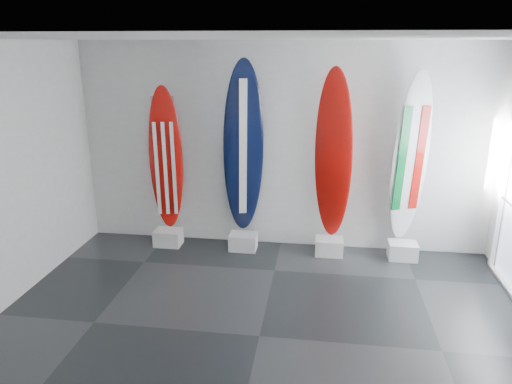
# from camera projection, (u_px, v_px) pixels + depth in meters

# --- Properties ---
(floor) EXTENTS (6.00, 6.00, 0.00)m
(floor) POSITION_uv_depth(u_px,v_px,m) (259.00, 336.00, 5.04)
(floor) COLOR black
(floor) RESTS_ON ground
(ceiling) EXTENTS (6.00, 6.00, 0.00)m
(ceiling) POSITION_uv_depth(u_px,v_px,m) (260.00, 38.00, 4.15)
(ceiling) COLOR white
(ceiling) RESTS_ON wall_back
(wall_back) EXTENTS (6.00, 0.00, 6.00)m
(wall_back) POSITION_uv_depth(u_px,v_px,m) (283.00, 148.00, 6.96)
(wall_back) COLOR silver
(wall_back) RESTS_ON ground
(wall_front) EXTENTS (6.00, 0.00, 6.00)m
(wall_front) POSITION_uv_depth(u_px,v_px,m) (189.00, 369.00, 2.23)
(wall_front) COLOR silver
(wall_front) RESTS_ON ground
(display_block_usa) EXTENTS (0.40, 0.30, 0.24)m
(display_block_usa) POSITION_uv_depth(u_px,v_px,m) (168.00, 237.00, 7.29)
(display_block_usa) COLOR white
(display_block_usa) RESTS_ON floor
(surfboard_usa) EXTENTS (0.51, 0.27, 2.16)m
(surfboard_usa) POSITION_uv_depth(u_px,v_px,m) (166.00, 159.00, 7.03)
(surfboard_usa) COLOR #9D0B07
(surfboard_usa) RESTS_ON display_block_usa
(display_block_navy) EXTENTS (0.40, 0.30, 0.24)m
(display_block_navy) POSITION_uv_depth(u_px,v_px,m) (243.00, 242.00, 7.14)
(display_block_navy) COLOR white
(display_block_navy) RESTS_ON floor
(surfboard_navy) EXTENTS (0.65, 0.49, 2.55)m
(surfboard_navy) POSITION_uv_depth(u_px,v_px,m) (243.00, 149.00, 6.82)
(surfboard_navy) COLOR black
(surfboard_navy) RESTS_ON display_block_navy
(display_block_swiss) EXTENTS (0.40, 0.30, 0.24)m
(display_block_swiss) POSITION_uv_depth(u_px,v_px,m) (329.00, 247.00, 6.97)
(display_block_swiss) COLOR white
(display_block_swiss) RESTS_ON floor
(surfboard_swiss) EXTENTS (0.59, 0.38, 2.44)m
(surfboard_swiss) POSITION_uv_depth(u_px,v_px,m) (333.00, 156.00, 6.66)
(surfboard_swiss) COLOR #9D0B07
(surfboard_swiss) RESTS_ON display_block_swiss
(display_block_italy) EXTENTS (0.40, 0.30, 0.24)m
(display_block_italy) POSITION_uv_depth(u_px,v_px,m) (402.00, 251.00, 6.83)
(display_block_italy) COLOR white
(display_block_italy) RESTS_ON floor
(surfboard_italy) EXTENTS (0.60, 0.44, 2.41)m
(surfboard_italy) POSITION_uv_depth(u_px,v_px,m) (410.00, 159.00, 6.53)
(surfboard_italy) COLOR silver
(surfboard_italy) RESTS_ON display_block_italy
(wall_outlet) EXTENTS (0.09, 0.02, 0.13)m
(wall_outlet) POSITION_uv_depth(u_px,v_px,m) (128.00, 214.00, 7.61)
(wall_outlet) COLOR silver
(wall_outlet) RESTS_ON wall_back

